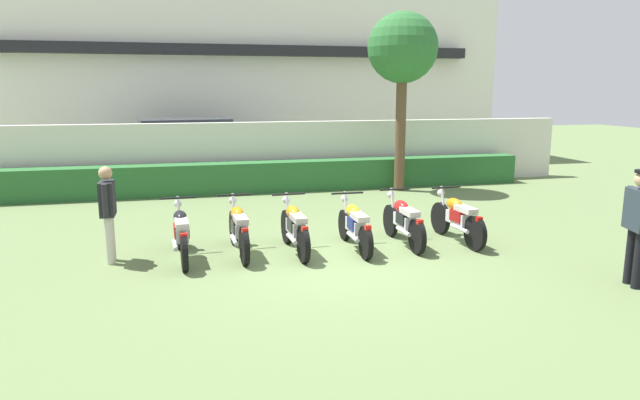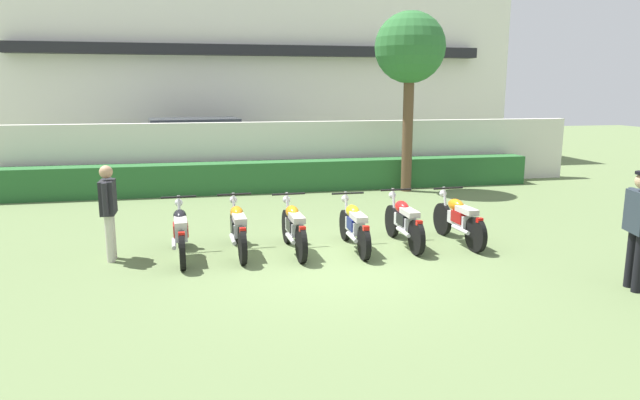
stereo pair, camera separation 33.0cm
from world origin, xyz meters
name	(u,v)px [view 2 (the right image)]	position (x,y,z in m)	size (l,w,h in m)	color
ground	(335,264)	(0.00, 0.00, 0.00)	(60.00, 60.00, 0.00)	#607547
building	(250,61)	(0.00, 14.89, 3.88)	(19.37, 6.50, 7.77)	white
compound_wall	(274,155)	(0.00, 7.53, 0.94)	(18.40, 0.30, 1.88)	silver
hedge_row	(278,176)	(0.00, 6.83, 0.42)	(14.72, 0.70, 0.83)	#28602D
parked_car	(200,149)	(-2.09, 9.71, 0.94)	(4.68, 2.49, 1.89)	navy
tree_near_inspector	(410,51)	(3.50, 6.12, 3.80)	(1.89, 1.89, 4.83)	brown
motorcycle_in_row_0	(181,232)	(-2.45, 0.86, 0.46)	(0.60, 1.95, 0.97)	black
motorcycle_in_row_1	(238,228)	(-1.50, 0.94, 0.45)	(0.60, 1.93, 0.97)	black
motorcycle_in_row_2	(294,227)	(-0.54, 0.81, 0.45)	(0.60, 1.87, 0.97)	black
motorcycle_in_row_3	(354,225)	(0.53, 0.76, 0.44)	(0.60, 1.87, 0.94)	black
motorcycle_in_row_4	(404,221)	(1.48, 0.84, 0.45)	(0.60, 1.87, 0.96)	black
motorcycle_in_row_5	(459,219)	(2.52, 0.77, 0.45)	(0.60, 1.87, 0.97)	black
inspector_person	(108,205)	(-3.58, 0.98, 0.93)	(0.22, 0.65, 1.59)	beige
officer_0	(639,221)	(3.87, -2.03, 1.00)	(0.33, 0.66, 1.69)	black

